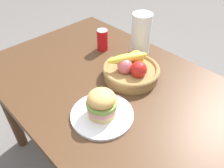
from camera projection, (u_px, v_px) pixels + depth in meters
name	position (u px, v px, depth m)	size (l,w,h in m)	color
ground_plane	(113.00, 165.00, 1.59)	(8.00, 8.00, 0.00)	slate
dining_table	(113.00, 99.00, 1.17)	(1.40, 0.90, 0.75)	#4C301C
plate	(102.00, 114.00, 0.95)	(0.27, 0.27, 0.01)	white
sandwich	(102.00, 103.00, 0.90)	(0.13, 0.13, 0.12)	#E5BC75
soda_can	(102.00, 40.00, 1.32)	(0.07, 0.07, 0.13)	red
fruit_basket	(131.00, 70.00, 1.13)	(0.29, 0.29, 0.14)	#9E7542
paper_towel_roll	(141.00, 34.00, 1.26)	(0.11, 0.11, 0.24)	white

